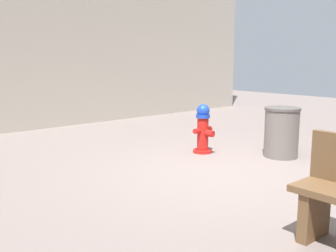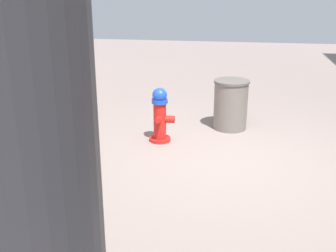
{
  "view_description": "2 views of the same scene",
  "coord_description": "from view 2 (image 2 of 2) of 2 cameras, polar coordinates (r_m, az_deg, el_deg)",
  "views": [
    {
      "loc": [
        -3.41,
        4.15,
        1.59
      ],
      "look_at": [
        0.5,
        0.73,
        0.7
      ],
      "focal_mm": 41.63,
      "sensor_mm": 36.0,
      "label": 1
    },
    {
      "loc": [
        0.05,
        5.34,
        2.36
      ],
      "look_at": [
        0.85,
        0.35,
        0.59
      ],
      "focal_mm": 44.8,
      "sensor_mm": 36.0,
      "label": 2
    }
  ],
  "objects": [
    {
      "name": "ground_plane",
      "position": [
        5.84,
        8.84,
        -4.78
      ],
      "size": [
        23.4,
        23.4,
        0.0
      ],
      "primitive_type": "plane",
      "color": "gray"
    },
    {
      "name": "fire_hydrant",
      "position": [
        6.35,
        -1.07,
        1.51
      ],
      "size": [
        0.39,
        0.42,
        0.84
      ],
      "color": "red",
      "rests_on": "ground_plane"
    },
    {
      "name": "trash_bin",
      "position": [
        6.99,
        8.52,
        2.91
      ],
      "size": [
        0.58,
        0.58,
        0.82
      ],
      "color": "slate",
      "rests_on": "ground_plane"
    }
  ]
}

